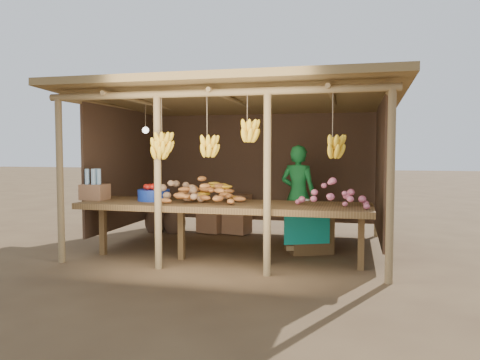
# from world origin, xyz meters

# --- Properties ---
(ground) EXTENTS (60.00, 60.00, 0.00)m
(ground) POSITION_xyz_m (0.00, 0.00, 0.00)
(ground) COLOR brown
(ground) RESTS_ON ground
(stall_structure) EXTENTS (4.70, 3.50, 2.43)m
(stall_structure) POSITION_xyz_m (0.07, -0.10, 1.90)
(stall_structure) COLOR olive
(stall_structure) RESTS_ON ground
(counter) EXTENTS (3.90, 1.05, 0.80)m
(counter) POSITION_xyz_m (0.00, -0.95, 0.74)
(counter) COLOR brown
(counter) RESTS_ON ground
(potato_heap) EXTENTS (0.98, 0.61, 0.36)m
(potato_heap) POSITION_xyz_m (-0.67, -0.89, 0.98)
(potato_heap) COLOR #A67C55
(potato_heap) RESTS_ON counter
(sweet_potato_heap) EXTENTS (1.01, 0.66, 0.36)m
(sweet_potato_heap) POSITION_xyz_m (-0.27, -0.97, 0.98)
(sweet_potato_heap) COLOR #C27132
(sweet_potato_heap) RESTS_ON counter
(onion_heap) EXTENTS (0.95, 0.64, 0.36)m
(onion_heap) POSITION_xyz_m (1.44, -1.14, 0.98)
(onion_heap) COLOR #C96179
(onion_heap) RESTS_ON counter
(banana_pile) EXTENTS (0.64, 0.47, 0.35)m
(banana_pile) POSITION_xyz_m (-0.17, -0.67, 0.97)
(banana_pile) COLOR gold
(banana_pile) RESTS_ON counter
(tomato_basin) EXTENTS (0.45, 0.45, 0.24)m
(tomato_basin) POSITION_xyz_m (-1.03, -0.89, 0.90)
(tomato_basin) COLOR navy
(tomato_basin) RESTS_ON counter
(bottle_box) EXTENTS (0.36, 0.29, 0.44)m
(bottle_box) POSITION_xyz_m (-1.90, -0.98, 0.97)
(bottle_box) COLOR brown
(bottle_box) RESTS_ON counter
(vendor) EXTENTS (0.65, 0.50, 1.59)m
(vendor) POSITION_xyz_m (0.83, 0.54, 0.79)
(vendor) COLOR #186F2E
(vendor) RESTS_ON ground
(tarp_crate) EXTENTS (0.85, 0.80, 0.80)m
(tarp_crate) POSITION_xyz_m (1.06, -0.05, 0.33)
(tarp_crate) COLOR brown
(tarp_crate) RESTS_ON ground
(carton_stack) EXTENTS (0.99, 0.44, 0.70)m
(carton_stack) POSITION_xyz_m (-0.49, 1.11, 0.31)
(carton_stack) COLOR brown
(carton_stack) RESTS_ON ground
(burlap_sacks) EXTENTS (0.77, 0.41, 0.55)m
(burlap_sacks) POSITION_xyz_m (-1.66, 0.98, 0.24)
(burlap_sacks) COLOR #4B3323
(burlap_sacks) RESTS_ON ground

